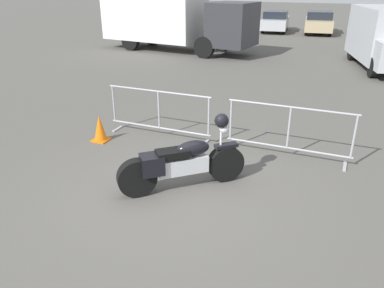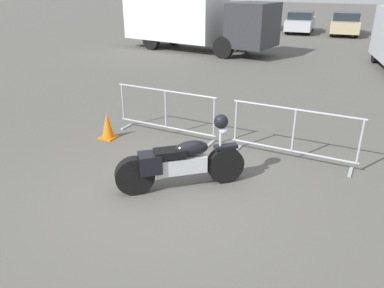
% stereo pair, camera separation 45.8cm
% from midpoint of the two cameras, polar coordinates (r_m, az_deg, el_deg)
% --- Properties ---
extents(ground_plane, '(120.00, 120.00, 0.00)m').
position_cam_midpoint_polar(ground_plane, '(6.29, -1.34, -7.69)').
color(ground_plane, '#54514C').
extents(motorcycle, '(1.77, 1.62, 1.26)m').
position_cam_midpoint_polar(motorcycle, '(6.27, 0.43, -2.77)').
color(motorcycle, black).
rests_on(motorcycle, ground).
extents(crowd_barrier_near, '(2.48, 0.45, 1.07)m').
position_cam_midpoint_polar(crowd_barrier_near, '(8.42, -2.45, 4.86)').
color(crowd_barrier_near, '#9EA0A5').
rests_on(crowd_barrier_near, ground).
extents(crowd_barrier_far, '(2.48, 0.45, 1.07)m').
position_cam_midpoint_polar(crowd_barrier_far, '(7.52, 16.91, 1.45)').
color(crowd_barrier_far, '#9EA0A5').
rests_on(crowd_barrier_far, ground).
extents(box_truck, '(7.92, 3.17, 2.98)m').
position_cam_midpoint_polar(box_truck, '(19.45, 0.45, 18.87)').
color(box_truck, silver).
rests_on(box_truck, ground).
extents(parked_car_green, '(2.16, 4.38, 1.43)m').
position_cam_midpoint_polar(parked_car_green, '(30.84, 0.41, 18.97)').
color(parked_car_green, '#236B38').
rests_on(parked_car_green, ground).
extents(parked_car_red, '(2.23, 4.51, 1.48)m').
position_cam_midpoint_polar(parked_car_red, '(29.69, 5.59, 18.72)').
color(parked_car_red, '#B21E19').
rests_on(parked_car_red, ground).
extents(parked_car_white, '(2.22, 4.51, 1.47)m').
position_cam_midpoint_polar(parked_car_white, '(28.39, 10.88, 18.21)').
color(parked_car_white, white).
rests_on(parked_car_white, ground).
extents(parked_car_silver, '(2.06, 4.17, 1.37)m').
position_cam_midpoint_polar(parked_car_silver, '(27.57, 16.68, 17.40)').
color(parked_car_silver, '#B7BABF').
rests_on(parked_car_silver, ground).
extents(parked_car_tan, '(2.14, 4.33, 1.42)m').
position_cam_midpoint_polar(parked_car_tan, '(27.33, 22.81, 16.60)').
color(parked_car_tan, tan).
rests_on(parked_car_tan, ground).
extents(traffic_cone, '(0.34, 0.34, 0.59)m').
position_cam_midpoint_polar(traffic_cone, '(8.51, -11.26, 2.70)').
color(traffic_cone, orange).
rests_on(traffic_cone, ground).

